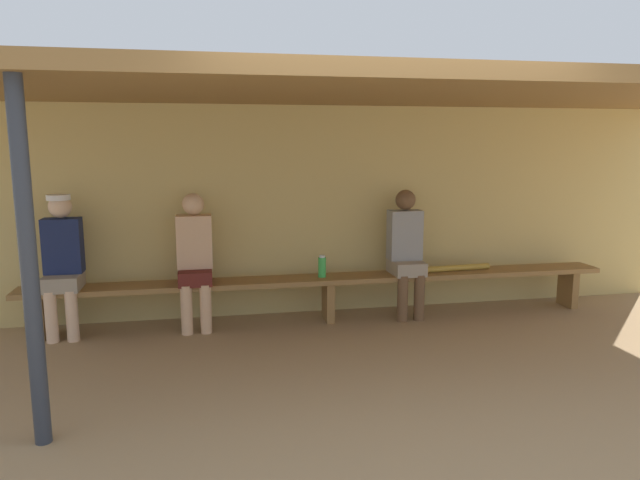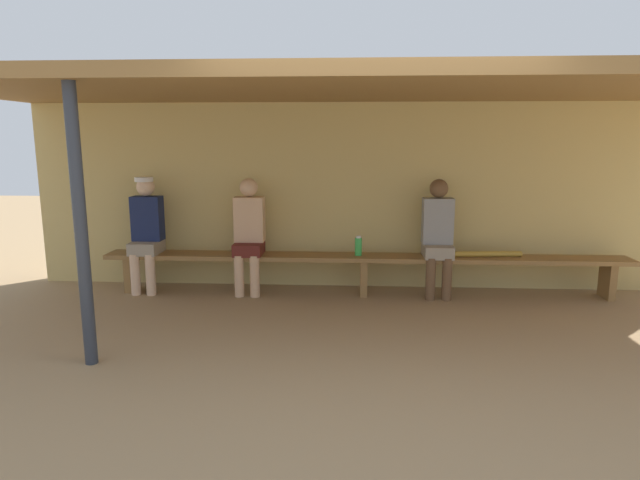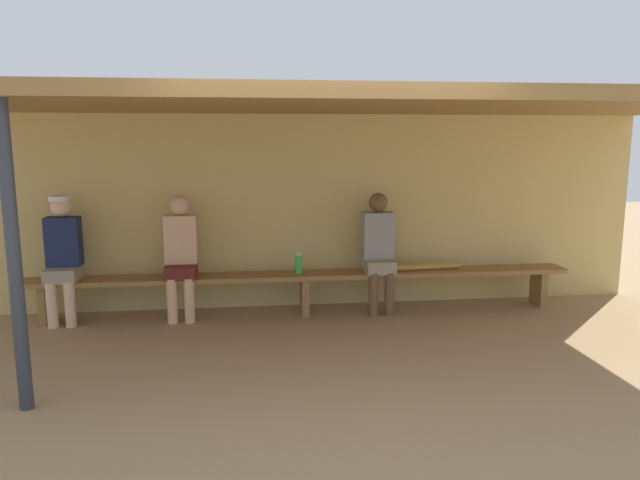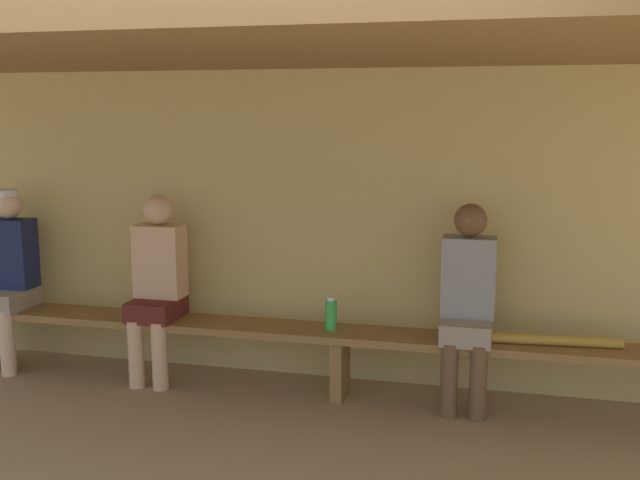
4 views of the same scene
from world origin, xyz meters
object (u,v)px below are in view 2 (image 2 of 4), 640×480
object	(u,v)px
bench	(364,262)
player_in_blue	(249,231)
player_near_post	(438,233)
baseball_bat	(484,254)
support_post	(81,229)
player_with_sunglasses	(146,229)
water_bottle_blue	(358,246)

from	to	relation	value
bench	player_in_blue	size ratio (longest dim) A/B	4.49
player_near_post	baseball_bat	world-z (taller)	player_near_post
support_post	player_with_sunglasses	bearing A→B (deg)	98.52
player_in_blue	baseball_bat	world-z (taller)	player_in_blue
player_in_blue	water_bottle_blue	xyz separation A→B (m)	(1.27, -0.00, -0.16)
bench	player_with_sunglasses	size ratio (longest dim) A/B	4.46
player_with_sunglasses	player_near_post	xyz separation A→B (m)	(3.37, -0.00, -0.02)
bench	player_near_post	size ratio (longest dim) A/B	4.49
player_with_sunglasses	support_post	bearing A→B (deg)	-81.48
bench	player_near_post	xyz separation A→B (m)	(0.83, 0.00, 0.34)
player_in_blue	baseball_bat	distance (m)	2.70
water_bottle_blue	player_with_sunglasses	bearing A→B (deg)	179.96
player_with_sunglasses	player_near_post	size ratio (longest dim) A/B	1.01
player_near_post	water_bottle_blue	xyz separation A→B (m)	(-0.90, -0.00, -0.16)
player_near_post	water_bottle_blue	distance (m)	0.91
support_post	baseball_bat	bearing A→B (deg)	30.36
bench	player_with_sunglasses	distance (m)	2.57
support_post	water_bottle_blue	bearing A→B (deg)	44.20
water_bottle_blue	support_post	bearing A→B (deg)	-135.80
player_near_post	player_in_blue	bearing A→B (deg)	180.00
bench	water_bottle_blue	xyz separation A→B (m)	(-0.06, 0.00, 0.18)
player_near_post	player_in_blue	xyz separation A→B (m)	(-2.16, 0.00, 0.00)
bench	baseball_bat	bearing A→B (deg)	-0.00
player_near_post	baseball_bat	size ratio (longest dim) A/B	1.56
bench	player_with_sunglasses	bearing A→B (deg)	179.92
player_with_sunglasses	water_bottle_blue	xyz separation A→B (m)	(2.48, -0.00, -0.18)
player_near_post	baseball_bat	distance (m)	0.58
water_bottle_blue	player_near_post	bearing A→B (deg)	0.07
water_bottle_blue	baseball_bat	distance (m)	1.43
support_post	baseball_bat	world-z (taller)	support_post
support_post	player_in_blue	world-z (taller)	support_post
player_with_sunglasses	player_in_blue	distance (m)	1.21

